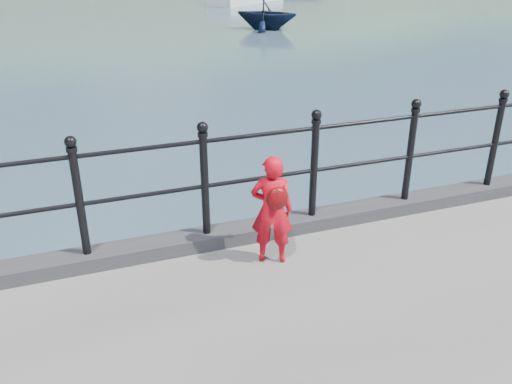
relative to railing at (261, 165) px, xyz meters
name	(u,v)px	position (x,y,z in m)	size (l,w,h in m)	color
ground	(256,303)	(0.00, 0.15, -1.82)	(600.00, 600.00, 0.00)	#2D4251
kerb	(261,229)	(0.00, 0.00, -0.75)	(60.00, 0.30, 0.15)	#28282B
railing	(261,165)	(0.00, 0.00, 0.00)	(18.11, 0.11, 1.20)	black
far_shore	(150,9)	(38.34, 239.56, -24.39)	(830.00, 200.00, 156.00)	#333A21
child	(272,209)	(-0.08, -0.50, -0.26)	(0.48, 0.40, 1.11)	red
launch_navy	(266,13)	(7.89, 20.47, -1.05)	(2.53, 2.93, 1.54)	black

